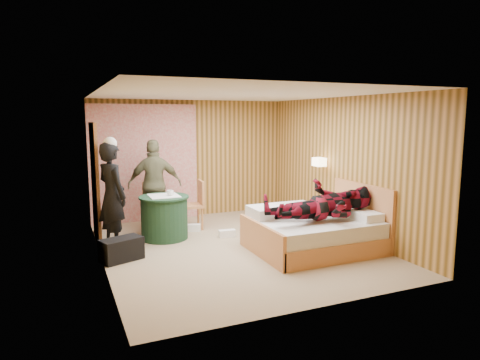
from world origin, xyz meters
name	(u,v)px	position (x,y,z in m)	size (l,w,h in m)	color
floor	(235,247)	(0.00, 0.00, 0.00)	(4.20, 5.00, 0.01)	tan
ceiling	(234,94)	(0.00, 0.00, 2.50)	(4.20, 5.00, 0.01)	white
wall_back	(190,159)	(0.00, 2.50, 1.25)	(4.20, 0.02, 2.50)	tan
wall_left	(99,180)	(-2.10, 0.00, 1.25)	(0.02, 5.00, 2.50)	tan
wall_right	(341,167)	(2.10, 0.00, 1.25)	(0.02, 5.00, 2.50)	tan
curtain	(145,163)	(-1.00, 2.43, 1.20)	(2.20, 0.08, 2.40)	beige
doorway	(95,182)	(-2.06, 1.40, 1.02)	(0.06, 0.90, 2.05)	black
wall_lamp	(319,162)	(1.92, 0.45, 1.30)	(0.26, 0.24, 0.16)	gold
bed	(314,231)	(1.13, -0.63, 0.30)	(1.96, 1.50, 1.03)	tan
nightstand	(326,220)	(1.88, 0.11, 0.26)	(0.39, 0.52, 0.51)	tan
round_table	(164,217)	(-0.95, 0.95, 0.39)	(0.88, 0.88, 0.78)	#1D4028
chair_far	(155,202)	(-0.96, 1.64, 0.54)	(0.46, 0.46, 0.93)	tan
chair_near	(196,201)	(-0.24, 1.40, 0.54)	(0.46, 0.46, 0.94)	tan
duffel_bag	(122,249)	(-1.83, 0.04, 0.17)	(0.61, 0.32, 0.34)	black
sneaker_left	(193,228)	(-0.35, 1.23, 0.07)	(0.30, 0.12, 0.13)	white
sneaker_right	(227,234)	(0.09, 0.59, 0.07)	(0.30, 0.12, 0.13)	white
woman_standing	(112,196)	(-1.85, 0.74, 0.87)	(0.64, 0.42, 1.75)	black
man_at_table	(155,185)	(-0.95, 1.68, 0.86)	(1.01, 0.42, 1.72)	#6C6948
man_on_bed	(324,195)	(1.15, -0.86, 0.95)	(1.77, 0.67, 0.86)	maroon
book_lower	(328,207)	(1.88, 0.06, 0.52)	(0.17, 0.22, 0.02)	white
book_upper	(328,206)	(1.88, 0.06, 0.54)	(0.16, 0.22, 0.02)	white
cup_nightstand	(323,203)	(1.88, 0.24, 0.55)	(0.10, 0.10, 0.09)	white
cup_table	(170,193)	(-0.85, 0.90, 0.83)	(0.12, 0.12, 0.10)	white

